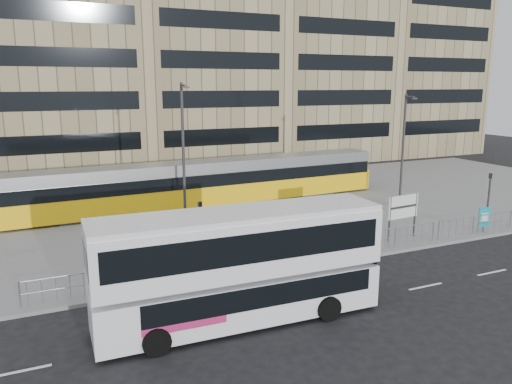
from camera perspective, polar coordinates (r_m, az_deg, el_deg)
name	(u,v)px	position (r m, az deg, el deg)	size (l,w,h in m)	color
ground	(336,264)	(24.97, 9.09, -8.07)	(120.00, 120.00, 0.00)	black
plaza	(242,208)	(35.13, -1.65, -1.82)	(64.00, 24.00, 0.15)	slate
kerb	(335,262)	(24.99, 9.03, -7.88)	(64.00, 0.25, 0.17)	gray
building_row	(174,43)	(55.87, -9.37, 16.50)	(70.40, 18.40, 31.20)	brown
pedestrian_barrier	(364,237)	(26.15, 12.25, -5.00)	(32.07, 0.07, 1.10)	#979AA0
road_markings	(407,290)	(22.60, 16.90, -10.68)	(62.00, 0.12, 0.01)	white
double_decker_bus	(240,263)	(18.21, -1.87, -8.12)	(10.55, 2.91, 4.20)	white
tram	(208,183)	(35.58, -5.56, 1.06)	(27.00, 3.77, 3.17)	yellow
station_sign	(403,209)	(28.75, 16.45, -1.84)	(2.15, 0.29, 2.47)	#2D2D30
ad_panel	(484,217)	(31.96, 24.63, -2.66)	(0.78, 0.18, 1.46)	#2D2D30
pedestrian	(245,238)	(25.45, -1.24, -5.32)	(0.57, 0.37, 1.56)	black
traffic_light_west	(201,225)	(23.61, -6.35, -3.76)	(0.21, 0.24, 3.10)	#2D2D30
traffic_light_east	(489,191)	(34.04, 25.10, 0.09)	(0.20, 0.23, 3.10)	#2D2D30
lamp_post_west	(183,146)	(31.81, -8.30, 5.26)	(0.45, 1.04, 8.56)	#2D2D30
lamp_post_east	(404,142)	(38.86, 16.53, 5.51)	(0.45, 1.04, 7.74)	#2D2D30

